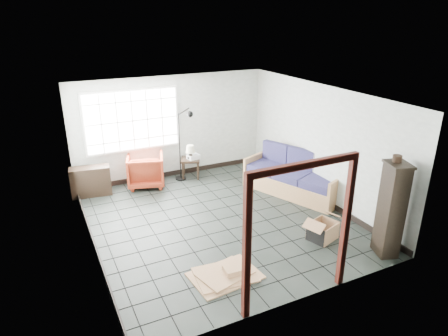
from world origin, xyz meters
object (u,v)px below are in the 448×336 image
futon_sofa (295,178)px  side_table (191,162)px  tall_shelf (391,209)px  armchair (146,169)px

futon_sofa → side_table: bearing=111.4°
tall_shelf → armchair: bearing=141.1°
armchair → side_table: size_ratio=1.43×
futon_sofa → side_table: futon_sofa is taller
armchair → tall_shelf: tall_shelf is taller
armchair → tall_shelf: 5.67m
side_table → armchair: bearing=180.0°
futon_sofa → tall_shelf: 2.89m
futon_sofa → side_table: size_ratio=4.02×
side_table → tall_shelf: 5.15m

